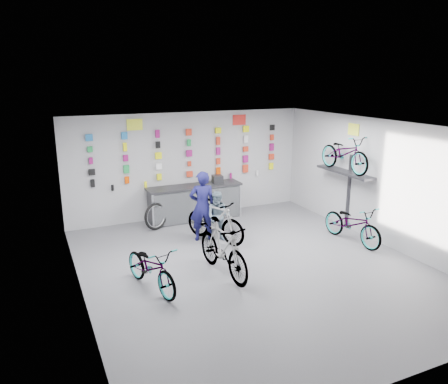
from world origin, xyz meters
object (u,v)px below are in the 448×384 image
counter (195,203)px  bike_center (223,248)px  clerk (202,206)px  bike_service (215,221)px  customer (218,216)px  bike_right (352,223)px  bike_left (151,267)px

counter → bike_center: bike_center is taller
bike_center → clerk: 2.08m
bike_service → customer: size_ratio=1.43×
clerk → customer: bearing=164.5°
bike_center → bike_right: (3.65, 0.36, -0.10)m
counter → bike_center: size_ratio=1.40×
bike_service → clerk: 0.47m
bike_left → bike_service: size_ratio=0.96×
customer → bike_left: bearing=-104.8°
customer → bike_center: bearing=-75.6°
bike_right → customer: customer is taller
counter → bike_service: bike_service is taller
bike_center → customer: 1.97m
bike_center → bike_left: bearing=174.9°
bike_left → bike_right: bearing=-11.1°
bike_right → customer: 3.30m
clerk → customer: 0.47m
bike_left → bike_service: (2.10, 1.81, 0.09)m
bike_right → clerk: (-3.29, 1.67, 0.40)m
clerk → bike_service: bearing=150.7°
customer → bike_right: bearing=8.7°
bike_left → bike_right: size_ratio=0.94×
bike_left → counter: bearing=42.8°
bike_right → customer: (-2.94, 1.48, 0.14)m
bike_center → bike_right: 3.67m
counter → bike_service: (-0.15, -1.79, 0.05)m
bike_left → clerk: size_ratio=0.98×
counter → bike_right: size_ratio=1.48×
clerk → bike_center: bearing=93.3°
bike_service → customer: customer is taller
counter → customer: size_ratio=2.16×
bike_left → customer: 2.88m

